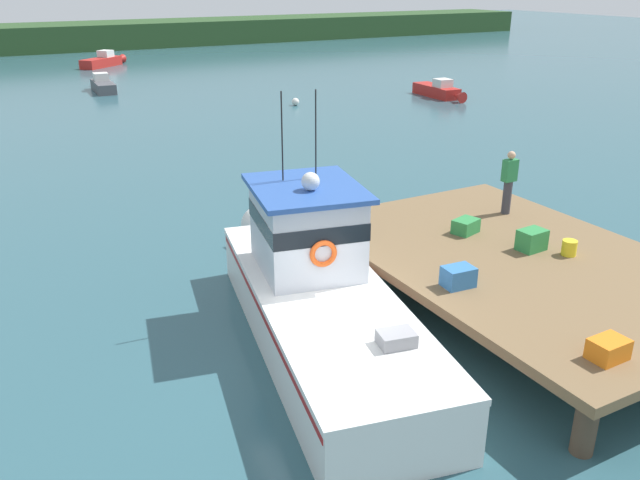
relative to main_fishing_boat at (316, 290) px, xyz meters
The scene contains 14 objects.
ground_plane 1.51m from the main_fishing_boat, 106.11° to the right, with size 200.00×200.00×0.00m, color #2D5660.
dock 4.62m from the main_fishing_boat, 13.60° to the right, with size 6.00×9.00×1.20m.
main_fishing_boat is the anchor object (origin of this frame).
crate_stack_near_edge 2.83m from the main_fishing_boat, 33.28° to the right, with size 0.60×0.44×0.40m, color #3370B2.
crate_single_by_cleat 5.06m from the main_fishing_boat, 10.02° to the right, with size 0.60×0.44×0.47m, color #2D8442.
crate_single_far 5.49m from the main_fishing_boat, 60.23° to the right, with size 0.60×0.44×0.35m, color orange.
crate_stack_mid_dock 4.43m from the main_fishing_boat, ahead, with size 0.60×0.44×0.34m, color #2D8442.
bait_bucket 5.68m from the main_fishing_boat, 15.23° to the right, with size 0.32×0.32×0.34m, color yellow.
deckhand_by_the_boat 6.39m from the main_fishing_boat, 11.10° to the left, with size 0.36×0.22×1.63m.
moored_boat_off_the_point 45.99m from the main_fishing_boat, 83.49° to the left, with size 4.26×3.90×1.23m.
moored_boat_far_left 33.47m from the main_fishing_boat, 85.58° to the left, with size 1.25×4.31×1.09m.
moored_boat_mid_harbor 29.19m from the main_fishing_boat, 46.90° to the left, with size 1.30×4.44×1.12m.
mooring_buoy_channel_marker 25.57m from the main_fishing_boat, 64.28° to the left, with size 0.42×0.42×0.42m, color silver.
far_shoreline 60.92m from the main_fishing_boat, 90.29° to the left, with size 120.00×8.00×2.40m, color #284723.
Camera 1 is at (-5.32, -9.40, 6.90)m, focal length 36.98 mm.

